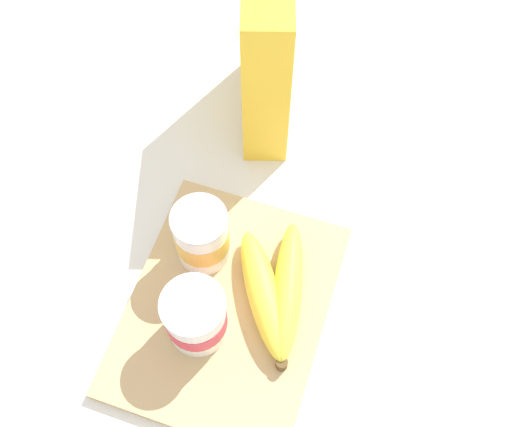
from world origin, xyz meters
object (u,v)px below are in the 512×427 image
object	(u,v)px
cereal_box	(266,49)
banana_bunch	(276,292)
yogurt_cup_front	(196,317)
cutting_board	(228,309)
yogurt_cup_back	(202,236)

from	to	relation	value
cereal_box	banana_bunch	distance (m)	0.32
yogurt_cup_front	banana_bunch	world-z (taller)	yogurt_cup_front
cutting_board	yogurt_cup_back	bearing A→B (deg)	41.32
yogurt_cup_back	banana_bunch	size ratio (longest dim) A/B	0.50
cereal_box	yogurt_cup_back	bearing A→B (deg)	162.31
cutting_board	cereal_box	xyz separation A→B (m)	(0.32, 0.05, 0.12)
cutting_board	cereal_box	bearing A→B (deg)	9.76
cutting_board	yogurt_cup_front	world-z (taller)	yogurt_cup_front
cutting_board	cereal_box	distance (m)	0.34
cutting_board	banana_bunch	size ratio (longest dim) A/B	1.62
cereal_box	cutting_board	bearing A→B (deg)	171.98
yogurt_cup_back	cutting_board	bearing A→B (deg)	-138.68
banana_bunch	yogurt_cup_front	bearing A→B (deg)	131.84
yogurt_cup_back	cereal_box	bearing A→B (deg)	0.08
cereal_box	banana_bunch	bearing A→B (deg)	-177.32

